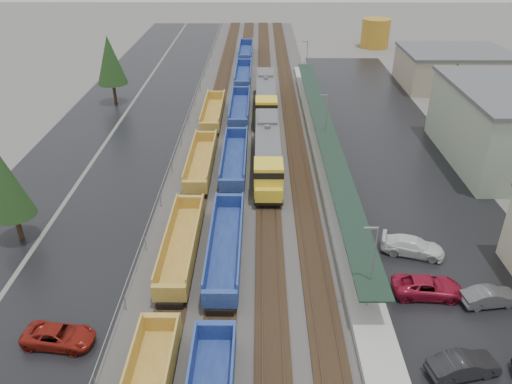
# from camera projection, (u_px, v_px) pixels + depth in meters

# --- Properties ---
(ballast_strip) EXTENTS (20.00, 160.00, 0.08)m
(ballast_strip) POSITION_uv_depth(u_px,v_px,m) (253.00, 125.00, 74.40)
(ballast_strip) COLOR #302D2B
(ballast_strip) RESTS_ON ground
(trackbed) EXTENTS (14.60, 160.00, 0.22)m
(trackbed) POSITION_uv_depth(u_px,v_px,m) (253.00, 124.00, 74.35)
(trackbed) COLOR black
(trackbed) RESTS_ON ground
(west_parking_lot) EXTENTS (10.00, 160.00, 0.02)m
(west_parking_lot) POSITION_uv_depth(u_px,v_px,m) (152.00, 125.00, 74.51)
(west_parking_lot) COLOR black
(west_parking_lot) RESTS_ON ground
(west_road) EXTENTS (9.00, 160.00, 0.02)m
(west_road) POSITION_uv_depth(u_px,v_px,m) (86.00, 125.00, 74.57)
(west_road) COLOR black
(west_road) RESTS_ON ground
(east_commuter_lot) EXTENTS (16.00, 100.00, 0.02)m
(east_commuter_lot) POSITION_uv_depth(u_px,v_px,m) (396.00, 153.00, 65.56)
(east_commuter_lot) COLOR black
(east_commuter_lot) RESTS_ON ground
(station_platform) EXTENTS (3.00, 80.00, 8.00)m
(station_platform) POSITION_uv_depth(u_px,v_px,m) (324.00, 148.00, 65.27)
(station_platform) COLOR #9E9B93
(station_platform) RESTS_ON ground
(chainlink_fence) EXTENTS (0.08, 160.04, 2.02)m
(chainlink_fence) POSITION_uv_depth(u_px,v_px,m) (187.00, 119.00, 72.34)
(chainlink_fence) COLOR gray
(chainlink_fence) RESTS_ON ground
(tree_west_near) EXTENTS (3.96, 3.96, 9.00)m
(tree_west_near) POSITION_uv_depth(u_px,v_px,m) (8.00, 186.00, 45.52)
(tree_west_near) COLOR #332316
(tree_west_near) RESTS_ON ground
(tree_west_far) EXTENTS (4.84, 4.84, 11.00)m
(tree_west_far) POSITION_uv_depth(u_px,v_px,m) (110.00, 60.00, 79.84)
(tree_west_far) COLOR #332316
(tree_west_far) RESTS_ON ground
(tree_east) EXTENTS (4.40, 4.40, 10.00)m
(tree_east) POSITION_uv_depth(u_px,v_px,m) (453.00, 87.00, 69.35)
(tree_east) COLOR #332316
(tree_east) RESTS_ON ground
(locomotive_lead) EXTENTS (3.14, 20.71, 4.69)m
(locomotive_lead) POSITION_uv_depth(u_px,v_px,m) (268.00, 152.00, 59.95)
(locomotive_lead) COLOR black
(locomotive_lead) RESTS_ON ground
(locomotive_trail) EXTENTS (3.14, 20.71, 4.69)m
(locomotive_trail) POSITION_uv_depth(u_px,v_px,m) (266.00, 97.00, 78.30)
(locomotive_trail) COLOR black
(locomotive_trail) RESTS_ON ground
(well_string_yellow) EXTENTS (2.78, 84.27, 2.46)m
(well_string_yellow) POSITION_uv_depth(u_px,v_px,m) (182.00, 245.00, 45.29)
(well_string_yellow) COLOR #A87D2E
(well_string_yellow) RESTS_ON ground
(well_string_blue) EXTENTS (2.85, 125.99, 2.53)m
(well_string_blue) POSITION_uv_depth(u_px,v_px,m) (235.00, 159.00, 61.08)
(well_string_blue) COLOR navy
(well_string_blue) RESTS_ON ground
(storage_tank) EXTENTS (6.51, 6.51, 6.51)m
(storage_tank) POSITION_uv_depth(u_px,v_px,m) (375.00, 33.00, 116.72)
(storage_tank) COLOR #AE7D22
(storage_tank) RESTS_ON ground
(parked_car_west_c) EXTENTS (3.00, 5.48, 1.45)m
(parked_car_west_c) POSITION_uv_depth(u_px,v_px,m) (59.00, 336.00, 36.14)
(parked_car_west_c) COLOR maroon
(parked_car_west_c) RESTS_ON ground
(parked_car_east_a) EXTENTS (2.76, 5.20, 1.63)m
(parked_car_east_a) POSITION_uv_depth(u_px,v_px,m) (463.00, 366.00, 33.67)
(parked_car_east_a) COLOR black
(parked_car_east_a) RESTS_ON ground
(parked_car_east_b) EXTENTS (2.92, 5.83, 1.58)m
(parked_car_east_b) POSITION_uv_depth(u_px,v_px,m) (427.00, 287.00, 40.83)
(parked_car_east_b) COLOR maroon
(parked_car_east_b) RESTS_ON ground
(parked_car_east_c) EXTENTS (3.81, 6.08, 1.64)m
(parked_car_east_c) POSITION_uv_depth(u_px,v_px,m) (413.00, 246.00, 45.78)
(parked_car_east_c) COLOR silver
(parked_car_east_c) RESTS_ON ground
(parked_car_east_e) EXTENTS (2.24, 4.75, 1.51)m
(parked_car_east_e) POSITION_uv_depth(u_px,v_px,m) (490.00, 297.00, 39.82)
(parked_car_east_e) COLOR #515355
(parked_car_east_e) RESTS_ON ground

